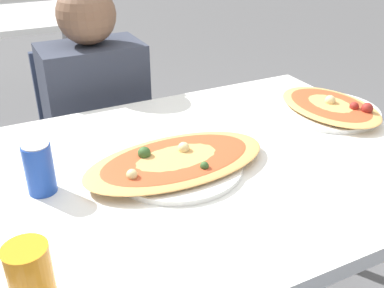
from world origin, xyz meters
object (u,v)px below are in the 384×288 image
(soda_can, at_px, (39,169))
(drink_glass, at_px, (31,280))
(chair_far_seated, at_px, (94,141))
(pizza_main, at_px, (176,162))
(pizza_second, at_px, (330,107))
(dining_table, at_px, (206,184))
(person_seated, at_px, (97,111))

(soda_can, distance_m, drink_glass, 0.36)
(chair_far_seated, bearing_deg, drink_glass, 71.14)
(pizza_main, distance_m, pizza_second, 0.60)
(dining_table, xyz_separation_m, soda_can, (-0.41, 0.05, 0.14))
(soda_can, bearing_deg, dining_table, -6.32)
(soda_can, distance_m, pizza_second, 0.92)
(chair_far_seated, distance_m, person_seated, 0.22)
(person_seated, distance_m, pizza_second, 0.86)
(pizza_main, height_order, pizza_second, pizza_second)
(dining_table, relative_size, pizza_main, 2.47)
(person_seated, height_order, soda_can, person_seated)
(dining_table, xyz_separation_m, chair_far_seated, (-0.11, 0.79, -0.21))
(pizza_main, xyz_separation_m, drink_glass, (-0.40, -0.31, 0.05))
(person_seated, bearing_deg, soda_can, 64.45)
(pizza_second, bearing_deg, person_seated, 136.73)
(drink_glass, distance_m, pizza_second, 1.07)
(pizza_main, bearing_deg, chair_far_seated, 91.74)
(person_seated, distance_m, pizza_main, 0.69)
(drink_glass, bearing_deg, dining_table, 32.30)
(pizza_main, bearing_deg, person_seated, 92.03)
(pizza_main, height_order, drink_glass, drink_glass)
(soda_can, relative_size, pizza_second, 0.33)
(chair_far_seated, relative_size, pizza_main, 1.72)
(chair_far_seated, relative_size, drink_glass, 6.60)
(chair_far_seated, bearing_deg, person_seated, 90.00)
(pizza_main, height_order, soda_can, soda_can)
(pizza_main, xyz_separation_m, soda_can, (-0.33, 0.05, 0.04))
(pizza_main, relative_size, drink_glass, 3.83)
(person_seated, xyz_separation_m, drink_glass, (-0.37, -0.98, 0.16))
(drink_glass, xyz_separation_m, pizza_second, (0.99, 0.40, -0.05))
(pizza_main, bearing_deg, dining_table, -0.43)
(pizza_second, bearing_deg, soda_can, -176.91)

